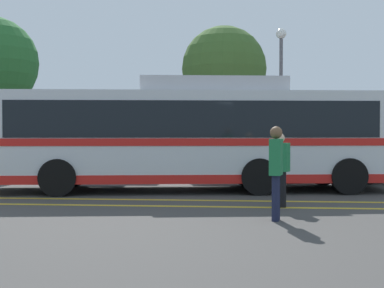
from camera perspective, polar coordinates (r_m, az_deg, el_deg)
The scene contains 11 objects.
ground_plane at distance 15.66m, azimuth -0.20°, elevation -4.96°, with size 220.00×220.00×0.00m, color #423F3D.
lane_strip_0 at distance 13.46m, azimuth -0.83°, elevation -6.00°, with size 0.20×31.72×0.01m, color gold.
lane_strip_1 at distance 12.40m, azimuth -1.34°, elevation -6.65°, with size 0.20×31.72×0.01m, color gold.
curb_strip at distance 20.39m, azimuth 1.18°, elevation -3.25°, with size 39.72×0.36×0.15m, color #99999E.
transit_bus at distance 15.54m, azimuth 0.07°, elevation 1.03°, with size 12.24×4.19×3.25m.
parked_car_1 at distance 19.40m, azimuth -9.95°, elevation -1.40°, with size 4.32×2.02×1.59m.
parked_car_2 at distance 18.65m, azimuth 6.20°, elevation -1.79°, with size 4.22×2.11×1.37m.
pedestrian_0 at distance 10.48m, azimuth 8.95°, elevation -2.39°, with size 0.30×0.46×1.83m.
pedestrian_1 at distance 12.31m, azimuth 9.34°, elevation -2.24°, with size 0.47×0.39×1.69m.
street_lamp at distance 21.94m, azimuth 9.48°, elevation 6.98°, with size 0.41×0.41×5.84m.
tree_0 at distance 24.25m, azimuth 3.43°, elevation 8.01°, with size 3.80×3.80×6.43m.
Camera 1 is at (1.42, -15.50, 1.76)m, focal length 50.00 mm.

